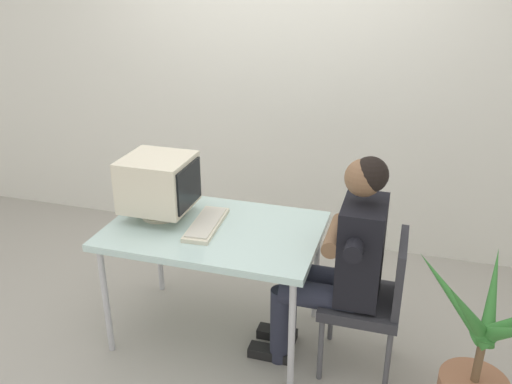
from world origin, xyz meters
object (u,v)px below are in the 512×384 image
object	(u,v)px
keyboard	(207,224)
person_seated	(340,258)
desk	(214,235)
office_chair	(373,295)
potted_plant	(477,370)
crt_monitor	(159,183)

from	to	relation	value
keyboard	person_seated	xyz separation A→B (m)	(0.77, -0.05, -0.07)
desk	office_chair	xyz separation A→B (m)	(0.91, -0.04, -0.20)
potted_plant	keyboard	bearing A→B (deg)	168.40
keyboard	office_chair	distance (m)	1.00
keyboard	person_seated	world-z (taller)	person_seated
desk	person_seated	size ratio (longest dim) A/B	0.96
crt_monitor	office_chair	world-z (taller)	crt_monitor
office_chair	person_seated	distance (m)	0.27
office_chair	potted_plant	xyz separation A→B (m)	(0.53, -0.26, -0.15)
desk	person_seated	world-z (taller)	person_seated
desk	keyboard	size ratio (longest dim) A/B	2.70
desk	keyboard	world-z (taller)	keyboard
desk	crt_monitor	bearing A→B (deg)	172.41
keyboard	person_seated	distance (m)	0.78
office_chair	desk	bearing A→B (deg)	177.45
office_chair	person_seated	bearing A→B (deg)	180.00
crt_monitor	potted_plant	bearing A→B (deg)	-10.98
desk	person_seated	distance (m)	0.73
crt_monitor	keyboard	bearing A→B (deg)	-7.90
desk	potted_plant	distance (m)	1.51
person_seated	potted_plant	xyz separation A→B (m)	(0.71, -0.26, -0.34)
desk	potted_plant	xyz separation A→B (m)	(1.44, -0.30, -0.35)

